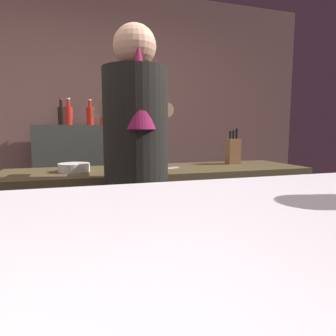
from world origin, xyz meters
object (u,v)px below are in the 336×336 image
at_px(bartender, 136,165).
at_px(bottle_vinegar, 62,115).
at_px(mixing_bowl, 74,167).
at_px(bottle_soy, 90,115).
at_px(knife_block, 233,151).
at_px(bottle_olive_oil, 103,118).
at_px(chefs_knife, 165,169).
at_px(bottle_hot_sauce, 69,115).

distance_m(bartender, bottle_vinegar, 1.81).
distance_m(mixing_bowl, bottle_vinegar, 1.33).
bearing_deg(bottle_soy, knife_block, -43.14).
distance_m(mixing_bowl, bottle_soy, 1.16).
height_order(knife_block, bottle_soy, bottle_soy).
height_order(bottle_olive_oil, bottle_vinegar, bottle_vinegar).
xyz_separation_m(chefs_knife, bottle_olive_oil, (-0.30, 1.14, 0.39)).
xyz_separation_m(bartender, mixing_bowl, (-0.32, 0.46, -0.05)).
bearing_deg(chefs_knife, bartender, -146.64).
xyz_separation_m(knife_block, chefs_knife, (-0.62, -0.15, -0.10)).
bearing_deg(bottle_olive_oil, knife_block, -46.80).
xyz_separation_m(bartender, bottle_olive_oil, (-0.02, 1.54, 0.31)).
distance_m(knife_block, chefs_knife, 0.65).
bearing_deg(bottle_olive_oil, bartender, -89.08).
relative_size(bottle_soy, bottle_vinegar, 0.95).
bearing_deg(bottle_vinegar, bartender, -76.28).
bearing_deg(bottle_vinegar, bottle_hot_sauce, -65.88).
xyz_separation_m(chefs_knife, bottle_hot_sauce, (-0.63, 1.16, 0.42)).
xyz_separation_m(knife_block, bottle_hot_sauce, (-1.25, 1.00, 0.32)).
relative_size(knife_block, bottle_hot_sauce, 1.08).
distance_m(mixing_bowl, bottle_olive_oil, 1.18).
height_order(bottle_soy, bottle_vinegar, bottle_vinegar).
height_order(chefs_knife, bottle_olive_oil, bottle_olive_oil).
bearing_deg(bottle_vinegar, knife_block, -41.43).
bearing_deg(knife_block, chefs_knife, -166.07).
relative_size(bartender, mixing_bowl, 8.56).
relative_size(bartender, bottle_olive_oil, 8.95).
distance_m(bartender, bottle_hot_sauce, 1.64).
height_order(bottle_olive_oil, bottle_hot_sauce, bottle_hot_sauce).
bearing_deg(bottle_hot_sauce, bottle_soy, -6.52).
bearing_deg(chefs_knife, bottle_vinegar, 96.04).
relative_size(chefs_knife, bottle_soy, 0.95).
xyz_separation_m(mixing_bowl, bottle_hot_sauce, (-0.03, 1.10, 0.39)).
relative_size(knife_block, bottle_soy, 1.12).
xyz_separation_m(mixing_bowl, bottle_vinegar, (-0.10, 1.26, 0.40)).
bearing_deg(bottle_vinegar, bottle_olive_oil, -24.60).
bearing_deg(knife_block, bottle_vinegar, 138.57).
height_order(mixing_bowl, bottle_vinegar, bottle_vinegar).
height_order(mixing_bowl, bottle_olive_oil, bottle_olive_oil).
relative_size(bartender, chefs_knife, 7.12).
bearing_deg(mixing_bowl, bottle_soy, 81.06).
xyz_separation_m(bottle_soy, bottle_vinegar, (-0.27, 0.18, 0.01)).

